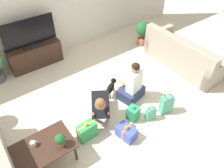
% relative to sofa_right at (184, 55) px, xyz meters
% --- Properties ---
extents(ground_plane, '(16.00, 16.00, 0.00)m').
position_rel_sofa_right_xyz_m(ground_plane, '(-2.38, -0.17, -0.29)').
color(ground_plane, beige).
extents(wall_back, '(8.40, 0.06, 2.60)m').
position_rel_sofa_right_xyz_m(wall_back, '(-2.38, 2.46, 1.01)').
color(wall_back, beige).
rests_on(wall_back, ground_plane).
extents(sofa_right, '(0.92, 2.04, 0.84)m').
position_rel_sofa_right_xyz_m(sofa_right, '(0.00, 0.00, 0.00)').
color(sofa_right, gray).
rests_on(sofa_right, ground_plane).
extents(coffee_table, '(0.92, 0.64, 0.43)m').
position_rel_sofa_right_xyz_m(coffee_table, '(-3.90, -0.48, 0.09)').
color(coffee_table, '#382319').
rests_on(coffee_table, ground_plane).
extents(tv_console, '(1.29, 0.39, 0.57)m').
position_rel_sofa_right_xyz_m(tv_console, '(-3.01, 2.20, -0.01)').
color(tv_console, '#382319').
rests_on(tv_console, ground_plane).
extents(tv, '(1.25, 0.20, 0.68)m').
position_rel_sofa_right_xyz_m(tv, '(-3.01, 2.20, 0.59)').
color(tv, black).
rests_on(tv, tv_console).
extents(potted_plant_corner_right, '(0.42, 0.42, 0.70)m').
position_rel_sofa_right_xyz_m(potted_plant_corner_right, '(-0.14, 1.37, 0.12)').
color(potted_plant_corner_right, '#A36042').
rests_on(potted_plant_corner_right, ground_plane).
extents(person_kneeling, '(0.68, 0.82, 0.79)m').
position_rel_sofa_right_xyz_m(person_kneeling, '(-2.65, -0.21, 0.05)').
color(person_kneeling, '#23232D').
rests_on(person_kneeling, ground_plane).
extents(person_sitting, '(0.60, 0.56, 0.94)m').
position_rel_sofa_right_xyz_m(person_sitting, '(-1.80, -0.15, 0.04)').
color(person_sitting, '#283351').
rests_on(person_sitting, ground_plane).
extents(dog, '(0.47, 0.35, 0.29)m').
position_rel_sofa_right_xyz_m(dog, '(-2.10, 0.22, -0.10)').
color(dog, black).
rests_on(dog, ground_plane).
extents(gift_box_a, '(0.23, 0.24, 0.35)m').
position_rel_sofa_right_xyz_m(gift_box_a, '(-2.16, -0.62, -0.14)').
color(gift_box_a, '#2D934C').
rests_on(gift_box_a, ground_plane).
extents(gift_box_b, '(0.30, 0.39, 0.30)m').
position_rel_sofa_right_xyz_m(gift_box_b, '(-2.54, -0.87, -0.17)').
color(gift_box_b, '#3D51BC').
rests_on(gift_box_b, ground_plane).
extents(gift_box_c, '(0.35, 0.20, 0.40)m').
position_rel_sofa_right_xyz_m(gift_box_c, '(-3.12, -0.46, -0.12)').
color(gift_box_c, '#2D934C').
rests_on(gift_box_c, ground_plane).
extents(gift_bag_a, '(0.21, 0.15, 0.31)m').
position_rel_sofa_right_xyz_m(gift_bag_a, '(-1.89, -0.82, -0.15)').
color(gift_bag_a, '#4CA384').
rests_on(gift_bag_a, ground_plane).
extents(gift_bag_b, '(0.27, 0.20, 0.45)m').
position_rel_sofa_right_xyz_m(gift_bag_b, '(-1.51, -0.87, -0.08)').
color(gift_bag_b, '#4CA384').
rests_on(gift_bag_b, ground_plane).
extents(mug, '(0.12, 0.08, 0.09)m').
position_rel_sofa_right_xyz_m(mug, '(-4.01, -0.38, 0.18)').
color(mug, silver).
rests_on(mug, coffee_table).
extents(tabletop_plant, '(0.17, 0.17, 0.22)m').
position_rel_sofa_right_xyz_m(tabletop_plant, '(-3.65, -0.62, 0.26)').
color(tabletop_plant, '#A36042').
rests_on(tabletop_plant, coffee_table).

